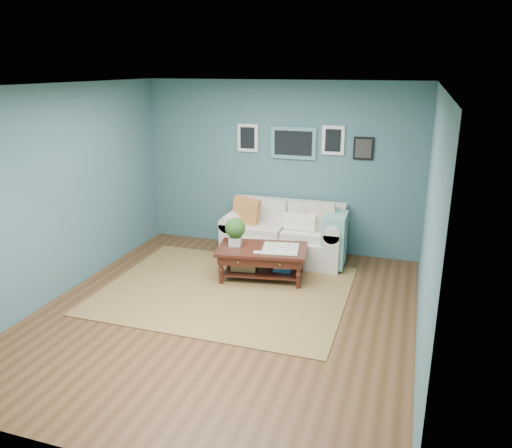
% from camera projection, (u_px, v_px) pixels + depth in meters
% --- Properties ---
extents(room_shell, '(5.00, 5.02, 2.70)m').
position_uv_depth(room_shell, '(224.00, 206.00, 5.75)').
color(room_shell, brown).
rests_on(room_shell, ground).
extents(area_rug, '(3.21, 2.57, 0.01)m').
position_uv_depth(area_rug, '(226.00, 290.00, 6.75)').
color(area_rug, brown).
rests_on(area_rug, ground).
extents(loveseat, '(1.90, 0.86, 0.97)m').
position_uv_depth(loveseat, '(290.00, 235.00, 7.74)').
color(loveseat, beige).
rests_on(loveseat, ground).
extents(coffee_table, '(1.34, 0.92, 0.87)m').
position_uv_depth(coffee_table, '(258.00, 253.00, 7.03)').
color(coffee_table, black).
rests_on(coffee_table, ground).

